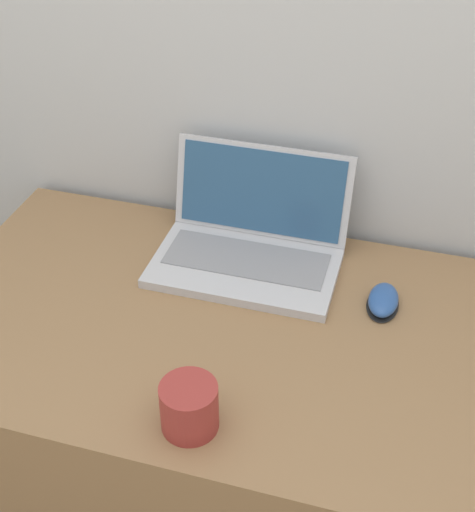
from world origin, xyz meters
The scene contains 5 objects.
wall_back centered at (0.00, 0.73, 1.25)m, with size 7.00×0.04×2.50m.
desk centered at (0.00, 0.35, 0.38)m, with size 1.36×0.69×0.75m.
laptop centered at (-0.10, 0.56, 0.80)m, with size 0.39×0.28×0.21m.
drink_cup centered at (-0.07, 0.09, 0.80)m, with size 0.10×0.10×0.09m.
computer_mouse centered at (0.20, 0.48, 0.77)m, with size 0.06×0.11×0.03m.
Camera 1 is at (0.22, -0.63, 1.68)m, focal length 50.00 mm.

